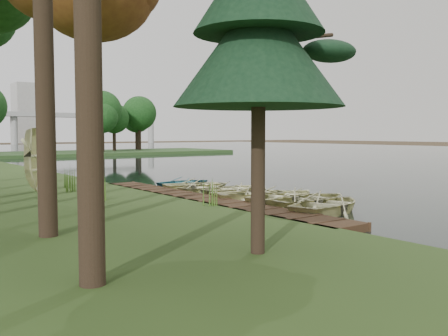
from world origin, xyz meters
TOP-DOWN VIEW (x-y plane):
  - ground at (0.00, 0.00)m, footprint 300.00×300.00m
  - water at (30.00, 20.00)m, footprint 130.00×200.00m
  - boardwalk at (-1.60, 0.00)m, footprint 1.60×16.00m
  - peninsula at (8.00, 50.00)m, footprint 50.00×14.00m
  - far_trees at (4.67, 50.00)m, footprint 45.60×5.60m
  - building_a at (30.00, 140.00)m, footprint 10.00×8.00m
  - rowboat_0 at (0.79, -4.88)m, footprint 4.56×3.76m
  - rowboat_1 at (1.25, -3.52)m, footprint 4.09×3.00m
  - rowboat_2 at (1.09, -2.21)m, footprint 4.51×3.65m
  - rowboat_3 at (0.78, -0.89)m, footprint 4.38×3.70m
  - rowboat_4 at (0.92, 0.38)m, footprint 3.51×2.69m
  - rowboat_5 at (1.28, 1.43)m, footprint 3.68×2.78m
  - rowboat_6 at (0.79, 3.27)m, footprint 3.87×3.31m
  - rowboat_7 at (0.82, 4.10)m, footprint 3.98×3.31m
  - rowboat_8 at (1.19, 5.80)m, footprint 3.12×2.24m
  - stored_rowboat at (-6.66, 6.27)m, footprint 3.63×3.42m
  - pine_tree at (-6.00, -8.86)m, footprint 3.80×3.80m
  - reeds_0 at (-2.60, -2.11)m, footprint 0.60×0.60m
  - reeds_1 at (-5.37, 1.65)m, footprint 0.60×0.60m
  - reeds_2 at (-5.30, 5.45)m, footprint 0.60×0.60m
  - reeds_3 at (-4.82, 7.02)m, footprint 0.60×0.60m

SIDE VIEW (x-z plane):
  - ground at x=0.00m, z-range 0.00..0.00m
  - water at x=30.00m, z-range 0.00..0.05m
  - boardwalk at x=-1.60m, z-range 0.00..0.30m
  - peninsula at x=8.00m, z-range 0.00..0.45m
  - rowboat_8 at x=1.19m, z-range 0.05..0.69m
  - rowboat_6 at x=0.79m, z-range 0.05..0.73m
  - rowboat_4 at x=0.92m, z-range 0.05..0.73m
  - rowboat_7 at x=0.82m, z-range 0.05..0.76m
  - rowboat_5 at x=1.28m, z-range 0.05..0.77m
  - rowboat_3 at x=0.78m, z-range 0.05..0.82m
  - rowboat_0 at x=0.79m, z-range 0.05..0.87m
  - rowboat_1 at x=1.25m, z-range 0.05..0.87m
  - rowboat_2 at x=1.09m, z-range 0.05..0.87m
  - stored_rowboat at x=-6.66m, z-range 0.30..0.91m
  - reeds_1 at x=-5.37m, z-range 0.30..1.24m
  - reeds_3 at x=-4.82m, z-range 0.30..1.28m
  - reeds_0 at x=-2.60m, z-range 0.30..1.32m
  - reeds_2 at x=-5.30m, z-range 0.30..1.45m
  - pine_tree at x=-6.00m, z-range 1.44..9.83m
  - far_trees at x=4.67m, z-range 2.03..10.83m
  - building_a at x=30.00m, z-range 0.00..18.00m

